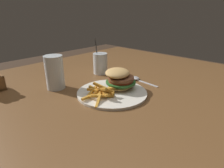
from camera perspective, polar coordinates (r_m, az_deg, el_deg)
dining_table at (r=0.85m, az=-1.00°, el=-6.09°), size 1.55×1.26×0.77m
meal_plate_near at (r=0.78m, az=0.98°, el=-0.44°), size 0.29×0.29×0.09m
beer_glass at (r=0.84m, az=-17.05°, el=3.10°), size 0.08×0.08×0.15m
juice_glass at (r=1.01m, az=-3.57°, el=6.10°), size 0.08×0.08×0.19m
spoon at (r=0.93m, az=7.29°, el=1.65°), size 0.05×0.16×0.01m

